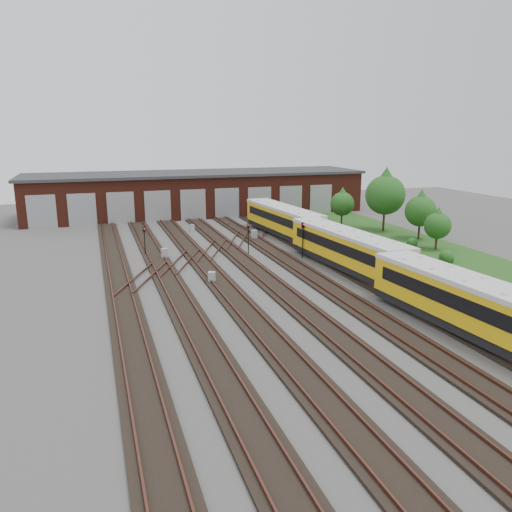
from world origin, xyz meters
name	(u,v)px	position (x,y,z in m)	size (l,w,h in m)	color
ground	(300,287)	(0.00, 0.00, 0.00)	(120.00, 120.00, 0.00)	#474442
track_network	(295,284)	(-0.17, 0.59, 0.11)	(30.40, 70.00, 0.33)	black
maintenance_shed	(198,193)	(-0.01, 39.97, 3.20)	(51.00, 12.50, 6.35)	#562015
grass_verge	(421,245)	(19.00, 10.00, 0.03)	(8.00, 55.00, 0.05)	#1E4D19
metro_train	(347,249)	(6.00, 3.35, 2.03)	(4.12, 48.21, 3.31)	black
signal_mast_0	(144,237)	(-10.86, 14.89, 1.87)	(0.28, 0.27, 2.91)	black
signal_mast_1	(248,235)	(-0.79, 11.59, 2.11)	(0.29, 0.28, 3.30)	black
signal_mast_2	(303,235)	(4.04, 8.79, 2.31)	(0.30, 0.28, 3.61)	black
signal_mast_3	(299,220)	(8.00, 19.04, 1.94)	(0.26, 0.24, 3.05)	black
relay_cabinet_0	(212,277)	(-6.61, 3.30, 0.48)	(0.58, 0.48, 0.96)	#9B9EA0
relay_cabinet_1	(192,228)	(-3.86, 25.67, 0.45)	(0.54, 0.45, 0.91)	#9B9EA0
relay_cabinet_2	(165,254)	(-9.18, 12.78, 0.53)	(0.63, 0.53, 1.06)	#9B9EA0
relay_cabinet_3	(254,235)	(2.14, 18.66, 0.55)	(0.66, 0.55, 1.11)	#9B9EA0
relay_cabinet_4	(310,241)	(7.20, 13.91, 0.44)	(0.52, 0.44, 0.87)	#9B9EA0
tree_0	(342,201)	(16.00, 23.22, 3.37)	(3.17, 3.17, 5.25)	#382219
tree_1	(421,207)	(20.48, 12.51, 3.82)	(3.59, 3.59, 5.94)	#382219
tree_2	(386,190)	(19.25, 18.14, 5.24)	(4.92, 4.92, 8.16)	#382219
tree_3	(438,223)	(18.99, 7.44, 3.00)	(2.82, 2.82, 4.67)	#382219
bush_0	(447,255)	(16.57, 2.69, 0.73)	(1.45, 1.45, 1.45)	#1D4C15
bush_1	(412,241)	(17.51, 9.57, 0.60)	(1.20, 1.20, 1.20)	#1D4C15
bush_2	(337,208)	(21.02, 34.10, 0.61)	(1.22, 1.22, 1.22)	#1D4C15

